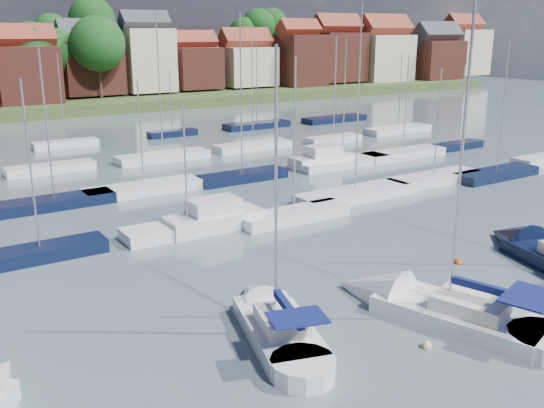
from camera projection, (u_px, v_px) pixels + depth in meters
ground at (171, 168)px, 62.11m from camera, size 260.00×260.00×0.00m
sailboat_left at (272, 321)px, 28.77m from camera, size 5.53×10.82×14.27m
sailboat_centre at (427, 307)px, 30.23m from camera, size 6.96×12.99×17.04m
buoy_c at (426, 348)px, 27.09m from camera, size 0.45×0.45×0.45m
buoy_d at (516, 337)px, 28.01m from camera, size 0.43×0.43×0.43m
buoy_e at (458, 264)px, 36.78m from camera, size 0.51×0.51×0.51m
marina_field at (208, 171)px, 59.05m from camera, size 79.62×41.41×15.93m
far_shore_town at (14, 71)px, 136.94m from camera, size 212.46×90.00×22.27m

